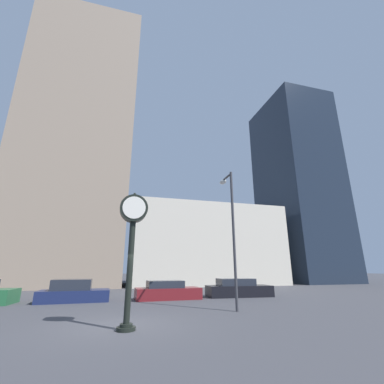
{
  "coord_description": "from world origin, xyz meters",
  "views": [
    {
      "loc": [
        -0.26,
        -10.69,
        2.02
      ],
      "look_at": [
        5.66,
        10.8,
        8.66
      ],
      "focal_mm": 24.0,
      "sensor_mm": 36.0,
      "label": 1
    }
  ],
  "objects": [
    {
      "name": "ground_plane",
      "position": [
        0.0,
        0.0,
        0.0
      ],
      "size": [
        200.0,
        200.0,
        0.0
      ],
      "primitive_type": "plane",
      "color": "#424247"
    },
    {
      "name": "building_tall_tower",
      "position": [
        -6.46,
        24.0,
        18.29
      ],
      "size": [
        13.33,
        12.0,
        36.58
      ],
      "color": "gray",
      "rests_on": "ground_plane"
    },
    {
      "name": "car_black",
      "position": [
        8.49,
        8.05,
        0.54
      ],
      "size": [
        4.87,
        2.04,
        1.28
      ],
      "rotation": [
        0.0,
        0.0,
        -0.05
      ],
      "color": "black",
      "rests_on": "ground_plane"
    },
    {
      "name": "street_clock",
      "position": [
        0.14,
        -0.82,
        3.36
      ],
      "size": [
        1.04,
        0.65,
        4.85
      ],
      "color": "black",
      "rests_on": "ground_plane"
    },
    {
      "name": "street_lamp_right",
      "position": [
        5.48,
        2.19,
        4.73
      ],
      "size": [
        0.36,
        1.57,
        7.25
      ],
      "color": "#38383D",
      "rests_on": "ground_plane"
    },
    {
      "name": "building_glass_modern",
      "position": [
        27.47,
        24.0,
        15.15
      ],
      "size": [
        9.37,
        12.0,
        30.29
      ],
      "color": "#1E2838",
      "rests_on": "ground_plane"
    },
    {
      "name": "building_storefront_row",
      "position": [
        10.7,
        24.0,
        4.95
      ],
      "size": [
        19.46,
        12.0,
        9.9
      ],
      "color": "beige",
      "rests_on": "ground_plane"
    },
    {
      "name": "car_maroon",
      "position": [
        3.08,
        7.76,
        0.51
      ],
      "size": [
        4.44,
        1.88,
        1.21
      ],
      "rotation": [
        0.0,
        0.0,
        0.04
      ],
      "color": "maroon",
      "rests_on": "ground_plane"
    },
    {
      "name": "car_navy",
      "position": [
        -2.87,
        8.01,
        0.56
      ],
      "size": [
        4.26,
        2.1,
        1.35
      ],
      "rotation": [
        0.0,
        0.0,
        0.04
      ],
      "color": "#19234C",
      "rests_on": "ground_plane"
    }
  ]
}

